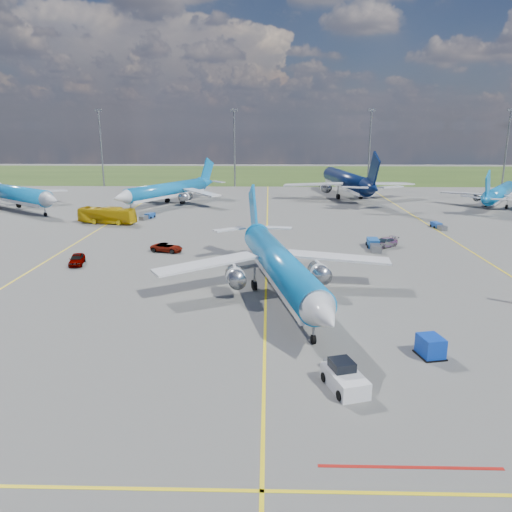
{
  "coord_description": "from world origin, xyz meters",
  "views": [
    {
      "loc": [
        0.24,
        -41.32,
        17.85
      ],
      "look_at": [
        -1.1,
        11.61,
        4.0
      ],
      "focal_mm": 35.0,
      "sensor_mm": 36.0,
      "label": 1
    }
  ],
  "objects_px": {
    "service_car_a": "(77,259)",
    "bg_jet_nnw": "(168,205)",
    "apron_bus": "(107,215)",
    "baggage_tug_c": "(148,216)",
    "main_airliner": "(280,295)",
    "bg_jet_ne": "(498,207)",
    "service_car_c": "(384,243)",
    "uld_container": "(431,346)",
    "bg_jet_n": "(346,197)",
    "service_car_b": "(167,247)",
    "baggage_tug_w": "(374,245)",
    "pushback_tug": "(344,378)",
    "baggage_tug_e": "(438,226)",
    "bg_jet_nw": "(14,210)"
  },
  "relations": [
    {
      "from": "main_airliner",
      "to": "baggage_tug_c",
      "type": "height_order",
      "value": "main_airliner"
    },
    {
      "from": "bg_jet_nnw",
      "to": "baggage_tug_e",
      "type": "bearing_deg",
      "value": 2.33
    },
    {
      "from": "pushback_tug",
      "to": "apron_bus",
      "type": "distance_m",
      "value": 69.87
    },
    {
      "from": "apron_bus",
      "to": "service_car_a",
      "type": "relative_size",
      "value": 2.57
    },
    {
      "from": "bg_jet_nw",
      "to": "uld_container",
      "type": "bearing_deg",
      "value": -98.62
    },
    {
      "from": "bg_jet_nw",
      "to": "baggage_tug_w",
      "type": "relative_size",
      "value": 6.86
    },
    {
      "from": "pushback_tug",
      "to": "service_car_a",
      "type": "bearing_deg",
      "value": 117.4
    },
    {
      "from": "apron_bus",
      "to": "service_car_b",
      "type": "relative_size",
      "value": 2.4
    },
    {
      "from": "bg_jet_n",
      "to": "service_car_a",
      "type": "bearing_deg",
      "value": 48.04
    },
    {
      "from": "uld_container",
      "to": "baggage_tug_w",
      "type": "height_order",
      "value": "uld_container"
    },
    {
      "from": "main_airliner",
      "to": "service_car_a",
      "type": "relative_size",
      "value": 8.77
    },
    {
      "from": "bg_jet_nw",
      "to": "baggage_tug_e",
      "type": "height_order",
      "value": "bg_jet_nw"
    },
    {
      "from": "bg_jet_n",
      "to": "apron_bus",
      "type": "distance_m",
      "value": 62.61
    },
    {
      "from": "bg_jet_nnw",
      "to": "service_car_b",
      "type": "xyz_separation_m",
      "value": [
        8.64,
        -44.92,
        0.64
      ]
    },
    {
      "from": "main_airliner",
      "to": "service_car_b",
      "type": "relative_size",
      "value": 8.17
    },
    {
      "from": "service_car_a",
      "to": "service_car_b",
      "type": "height_order",
      "value": "service_car_a"
    },
    {
      "from": "bg_jet_n",
      "to": "pushback_tug",
      "type": "distance_m",
      "value": 98.32
    },
    {
      "from": "pushback_tug",
      "to": "service_car_b",
      "type": "height_order",
      "value": "pushback_tug"
    },
    {
      "from": "pushback_tug",
      "to": "baggage_tug_e",
      "type": "bearing_deg",
      "value": 49.21
    },
    {
      "from": "service_car_c",
      "to": "pushback_tug",
      "type": "bearing_deg",
      "value": -55.35
    },
    {
      "from": "bg_jet_ne",
      "to": "uld_container",
      "type": "relative_size",
      "value": 16.58
    },
    {
      "from": "service_car_c",
      "to": "baggage_tug_e",
      "type": "relative_size",
      "value": 1.1
    },
    {
      "from": "bg_jet_nw",
      "to": "bg_jet_n",
      "type": "xyz_separation_m",
      "value": [
        75.72,
        22.25,
        0.0
      ]
    },
    {
      "from": "bg_jet_nw",
      "to": "main_airliner",
      "type": "bearing_deg",
      "value": -97.34
    },
    {
      "from": "service_car_c",
      "to": "baggage_tug_w",
      "type": "relative_size",
      "value": 0.86
    },
    {
      "from": "service_car_b",
      "to": "baggage_tug_c",
      "type": "xyz_separation_m",
      "value": [
        -9.13,
        26.7,
        -0.2
      ]
    },
    {
      "from": "bg_jet_n",
      "to": "bg_jet_ne",
      "type": "distance_m",
      "value": 35.58
    },
    {
      "from": "apron_bus",
      "to": "baggage_tug_e",
      "type": "xyz_separation_m",
      "value": [
        60.84,
        -3.14,
        -1.09
      ]
    },
    {
      "from": "apron_bus",
      "to": "bg_jet_nw",
      "type": "bearing_deg",
      "value": 72.45
    },
    {
      "from": "service_car_a",
      "to": "bg_jet_nnw",
      "type": "bearing_deg",
      "value": 76.21
    },
    {
      "from": "bg_jet_nnw",
      "to": "service_car_a",
      "type": "height_order",
      "value": "bg_jet_nnw"
    },
    {
      "from": "uld_container",
      "to": "bg_jet_nw",
      "type": "bearing_deg",
      "value": 122.26
    },
    {
      "from": "uld_container",
      "to": "baggage_tug_c",
      "type": "relative_size",
      "value": 0.47
    },
    {
      "from": "bg_jet_nnw",
      "to": "service_car_c",
      "type": "height_order",
      "value": "bg_jet_nnw"
    },
    {
      "from": "bg_jet_nw",
      "to": "bg_jet_nnw",
      "type": "height_order",
      "value": "bg_jet_nw"
    },
    {
      "from": "apron_bus",
      "to": "baggage_tug_c",
      "type": "bearing_deg",
      "value": -37.51
    },
    {
      "from": "main_airliner",
      "to": "uld_container",
      "type": "distance_m",
      "value": 18.63
    },
    {
      "from": "bg_jet_nnw",
      "to": "apron_bus",
      "type": "height_order",
      "value": "bg_jet_nnw"
    },
    {
      "from": "baggage_tug_w",
      "to": "service_car_b",
      "type": "bearing_deg",
      "value": -171.28
    },
    {
      "from": "baggage_tug_w",
      "to": "uld_container",
      "type": "bearing_deg",
      "value": -90.91
    },
    {
      "from": "apron_bus",
      "to": "uld_container",
      "type": "bearing_deg",
      "value": -128.71
    },
    {
      "from": "bg_jet_ne",
      "to": "service_car_c",
      "type": "relative_size",
      "value": 7.04
    },
    {
      "from": "apron_bus",
      "to": "service_car_b",
      "type": "distance_m",
      "value": 26.47
    },
    {
      "from": "service_car_b",
      "to": "bg_jet_n",
      "type": "bearing_deg",
      "value": -15.62
    },
    {
      "from": "bg_jet_nnw",
      "to": "bg_jet_ne",
      "type": "bearing_deg",
      "value": 27.86
    },
    {
      "from": "baggage_tug_e",
      "to": "main_airliner",
      "type": "bearing_deg",
      "value": -136.85
    },
    {
      "from": "baggage_tug_c",
      "to": "main_airliner",
      "type": "bearing_deg",
      "value": -42.06
    },
    {
      "from": "bg_jet_nw",
      "to": "baggage_tug_e",
      "type": "xyz_separation_m",
      "value": [
        86.22,
        -18.09,
        0.46
      ]
    },
    {
      "from": "baggage_tug_c",
      "to": "bg_jet_nw",
      "type": "bearing_deg",
      "value": -177.91
    },
    {
      "from": "pushback_tug",
      "to": "baggage_tug_e",
      "type": "height_order",
      "value": "pushback_tug"
    }
  ]
}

